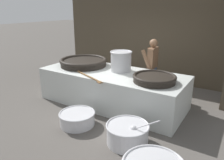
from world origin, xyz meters
TOP-DOWN VIEW (x-y plane):
  - ground_plane at (0.00, 0.00)m, footprint 60.00×60.00m
  - back_wall at (0.00, 2.64)m, footprint 7.02×0.24m
  - hearth_platform at (0.00, 0.00)m, footprint 3.87×1.57m
  - giant_wok_near at (-1.05, 0.11)m, footprint 1.37×1.37m
  - giant_wok_far at (1.25, -0.16)m, footprint 1.00×1.00m
  - stock_pot at (0.15, 0.21)m, footprint 0.58×0.58m
  - stirring_paddle at (-0.19, -0.71)m, footprint 1.07×0.49m
  - cook at (0.67, 1.12)m, footprint 0.40×0.62m
  - prep_bowl_vegetables at (1.25, -1.42)m, footprint 1.09×0.84m
  - prep_bowl_meat at (-0.03, -1.41)m, footprint 0.81×0.81m

SIDE VIEW (x-z plane):
  - ground_plane at x=0.00m, z-range 0.00..0.00m
  - prep_bowl_meat at x=-0.03m, z-range 0.02..0.32m
  - prep_bowl_vegetables at x=1.25m, z-range -0.15..0.59m
  - hearth_platform at x=0.00m, z-range 0.00..0.89m
  - cook at x=0.67m, z-range 0.07..1.75m
  - stirring_paddle at x=-0.19m, z-range 0.89..0.93m
  - giant_wok_far at x=1.25m, z-range 0.90..1.07m
  - giant_wok_near at x=-1.05m, z-range 0.90..1.11m
  - stock_pot at x=0.15m, z-range 0.90..1.44m
  - back_wall at x=0.00m, z-range 0.00..4.40m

